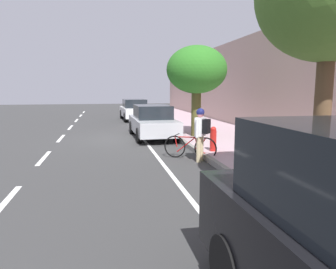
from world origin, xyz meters
TOP-DOWN VIEW (x-y plane):
  - ground at (0.00, 0.00)m, footprint 68.60×68.60m
  - sidewalk at (4.18, 0.00)m, footprint 4.26×42.87m
  - curb_edge at (1.97, 0.00)m, footprint 0.16×42.87m
  - lane_stripe_centre at (-3.22, -1.44)m, footprint 0.14×40.00m
  - lane_stripe_bike_edge at (0.50, 0.00)m, footprint 0.12×42.87m
  - building_facade at (6.56, 0.00)m, footprint 0.50×42.87m
  - parked_sedan_silver_second at (0.98, 0.04)m, footprint 1.91×4.44m
  - parked_sedan_white_mid at (0.95, 8.57)m, footprint 1.97×4.47m
  - bicycle_at_curb at (1.51, -4.60)m, footprint 1.54×0.96m
  - cyclist_with_backpack at (1.73, -5.07)m, footprint 0.53×0.55m
  - street_tree_far_end at (2.82, -0.86)m, footprint 2.66×2.66m
  - fire_hydrant at (2.40, -4.31)m, footprint 0.22×0.22m

SIDE VIEW (x-z plane):
  - ground at x=0.00m, z-range 0.00..0.00m
  - lane_stripe_centre at x=-3.22m, z-range 0.00..0.01m
  - lane_stripe_bike_edge at x=0.50m, z-range 0.00..0.01m
  - sidewalk at x=4.18m, z-range 0.00..0.17m
  - curb_edge at x=1.97m, z-range 0.00..0.17m
  - bicycle_at_curb at x=1.51m, z-range -0.01..0.79m
  - fire_hydrant at x=2.40m, z-range 0.17..1.01m
  - parked_sedan_silver_second at x=0.98m, z-range -0.01..1.51m
  - parked_sedan_white_mid at x=0.95m, z-range -0.01..1.51m
  - cyclist_with_backpack at x=1.73m, z-range 0.18..1.86m
  - building_facade at x=6.56m, z-range 0.00..5.07m
  - street_tree_far_end at x=2.82m, z-range 1.06..5.05m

